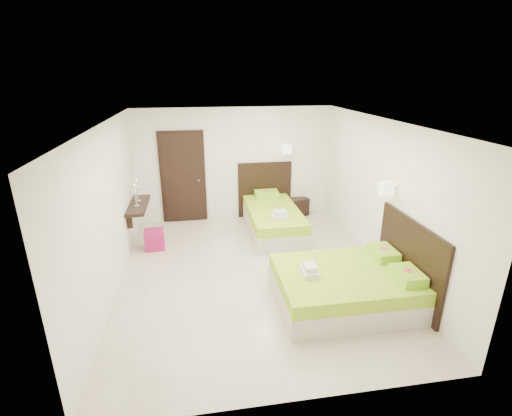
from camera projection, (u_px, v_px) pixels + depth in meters
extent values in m
plane|color=#C1B4A0|center=(253.00, 273.00, 6.51)|extent=(5.50, 5.50, 0.00)
cube|color=#BEB3A2|center=(273.00, 225.00, 8.12)|extent=(1.07, 2.13, 0.34)
cube|color=#7BAC1B|center=(273.00, 213.00, 8.02)|extent=(1.06, 2.11, 0.21)
cube|color=black|center=(265.00, 190.00, 8.91)|extent=(1.28, 0.05, 1.33)
cube|color=#8CC924|center=(266.00, 194.00, 8.70)|extent=(0.53, 0.36, 0.15)
cylinder|color=#E33565|center=(267.00, 191.00, 8.67)|extent=(0.13, 0.13, 0.00)
cube|color=silver|center=(279.00, 216.00, 7.43)|extent=(0.32, 0.23, 0.09)
cube|color=silver|center=(280.00, 212.00, 7.40)|extent=(0.24, 0.18, 0.09)
cube|color=beige|center=(286.00, 149.00, 8.50)|extent=(0.19, 0.19, 0.21)
cylinder|color=#2D2116|center=(286.00, 149.00, 8.58)|extent=(0.03, 0.16, 0.03)
cube|color=#BEB3A2|center=(344.00, 293.00, 5.62)|extent=(2.04, 1.53, 0.33)
cube|color=#7BAC1B|center=(346.00, 278.00, 5.53)|extent=(2.02, 1.52, 0.20)
cube|color=black|center=(409.00, 260.00, 5.61)|extent=(0.05, 1.74, 1.28)
cube|color=#8CC924|center=(408.00, 275.00, 5.25)|extent=(0.35, 0.51, 0.14)
cylinder|color=#E33565|center=(408.00, 271.00, 5.23)|extent=(0.12, 0.12, 0.00)
cube|color=#8CC924|center=(383.00, 253.00, 5.92)|extent=(0.35, 0.51, 0.14)
cylinder|color=#E33565|center=(384.00, 248.00, 5.89)|extent=(0.12, 0.12, 0.00)
cube|color=silver|center=(310.00, 272.00, 5.39)|extent=(0.22, 0.31, 0.08)
cube|color=silver|center=(310.00, 267.00, 5.37)|extent=(0.17, 0.23, 0.08)
cube|color=beige|center=(386.00, 189.00, 5.86)|extent=(0.18, 0.18, 0.20)
cylinder|color=#2D2116|center=(391.00, 188.00, 5.87)|extent=(0.16, 0.03, 0.03)
cube|color=black|center=(296.00, 206.00, 9.14)|extent=(0.58, 0.54, 0.43)
cube|color=#851149|center=(154.00, 240.00, 7.37)|extent=(0.40, 0.40, 0.37)
cube|color=black|center=(183.00, 178.00, 8.48)|extent=(1.02, 0.06, 2.14)
cube|color=black|center=(183.00, 178.00, 8.44)|extent=(0.88, 0.04, 2.06)
cylinder|color=silver|center=(199.00, 180.00, 8.48)|extent=(0.03, 0.10, 0.03)
cube|color=black|center=(138.00, 205.00, 7.39)|extent=(0.35, 1.20, 0.06)
cube|color=black|center=(130.00, 221.00, 7.01)|extent=(0.10, 0.04, 0.30)
cube|color=black|center=(136.00, 205.00, 7.84)|extent=(0.10, 0.04, 0.30)
cylinder|color=silver|center=(137.00, 206.00, 7.24)|extent=(0.10, 0.10, 0.02)
cylinder|color=silver|center=(136.00, 200.00, 7.20)|extent=(0.02, 0.02, 0.22)
cone|color=silver|center=(135.00, 194.00, 7.15)|extent=(0.07, 0.07, 0.04)
cylinder|color=white|center=(135.00, 189.00, 7.12)|extent=(0.02, 0.02, 0.15)
sphere|color=#FFB23F|center=(134.00, 185.00, 7.09)|extent=(0.02, 0.02, 0.02)
cylinder|color=silver|center=(139.00, 201.00, 7.52)|extent=(0.10, 0.10, 0.02)
cylinder|color=silver|center=(138.00, 195.00, 7.48)|extent=(0.02, 0.02, 0.22)
cone|color=silver|center=(138.00, 189.00, 7.43)|extent=(0.07, 0.07, 0.04)
cylinder|color=white|center=(137.00, 185.00, 7.40)|extent=(0.02, 0.02, 0.15)
sphere|color=#FFB23F|center=(137.00, 180.00, 7.37)|extent=(0.02, 0.02, 0.02)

